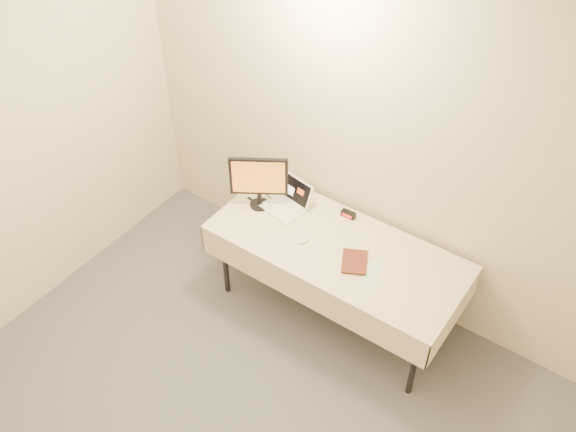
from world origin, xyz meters
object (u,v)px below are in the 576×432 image
Objects in this scene: monitor at (259,179)px; book at (343,250)px; laptop at (288,201)px; table at (337,252)px.

monitor reaches higher than book.
monitor is (-0.18, -0.12, 0.21)m from laptop.
book is (0.64, -0.26, 0.06)m from laptop.
table is 0.56m from laptop.
table is 0.78m from monitor.
table is 5.28× the size of laptop.
table is at bearing -35.36° from monitor.
monitor is 1.94× the size of book.
table is at bearing 107.25° from book.
table is 4.19× the size of monitor.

